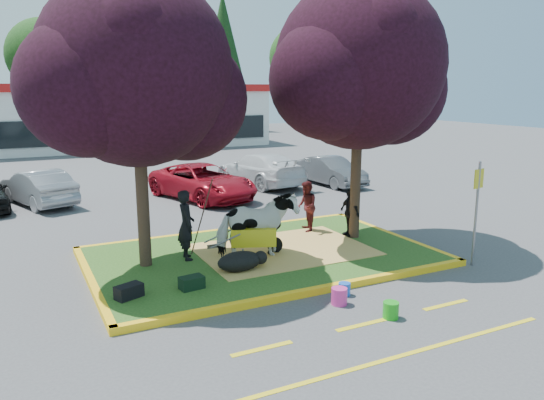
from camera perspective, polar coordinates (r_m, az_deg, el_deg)
name	(u,v)px	position (r m, az deg, el deg)	size (l,w,h in m)	color
ground	(262,259)	(13.29, -1.08, -6.34)	(90.00, 90.00, 0.00)	#424244
median_island	(262,256)	(13.27, -1.08, -6.03)	(8.00, 5.00, 0.15)	#234917
curb_near	(316,291)	(11.13, 4.73, -9.70)	(8.30, 0.16, 0.15)	yellow
curb_far	(224,231)	(15.54, -5.18, -3.37)	(8.30, 0.16, 0.15)	yellow
curb_left	(91,282)	(12.19, -18.86, -8.37)	(0.16, 5.30, 0.15)	yellow
curb_right	(392,236)	(15.39, 12.80, -3.78)	(0.16, 5.30, 0.15)	yellow
straw_bedding	(283,250)	(13.50, 1.23, -5.36)	(4.20, 3.00, 0.01)	#E9B75F
tree_purple_left	(137,79)	(12.07, -14.27, 12.48)	(5.06, 4.20, 6.51)	black
tree_purple_right	(360,73)	(14.27, 9.48, 13.37)	(5.30, 4.40, 6.82)	black
fire_lane_stripe_a	(262,349)	(9.00, -1.07, -15.70)	(1.10, 0.12, 0.01)	yellow
fire_lane_stripe_b	(362,325)	(9.93, 9.69, -13.09)	(1.10, 0.12, 0.01)	yellow
fire_lane_stripe_c	(446,305)	(11.15, 18.18, -10.66)	(1.10, 0.12, 0.01)	yellow
fire_lane_long	(407,354)	(9.10, 14.31, -15.77)	(6.00, 0.10, 0.01)	yellow
retail_building	(120,115)	(40.12, -16.04, 8.80)	(20.40, 8.40, 4.40)	silver
treeline	(85,45)	(49.58, -19.49, 15.47)	(46.58, 7.80, 14.63)	black
cow	(257,226)	(12.67, -1.63, -2.77)	(0.87, 1.90, 1.61)	white
calf	(240,261)	(11.96, -3.51, -6.60)	(1.03, 0.58, 0.45)	black
handler	(186,225)	(12.75, -9.22, -2.66)	(0.61, 0.40, 1.68)	black
visitor_a	(306,206)	(15.07, 3.71, -0.70)	(0.70, 0.55, 1.45)	#491516
visitor_b	(350,212)	(14.75, 8.34, -1.33)	(0.78, 0.32, 1.33)	black
wheelbarrow	(254,236)	(12.92, -1.98, -3.84)	(1.93, 1.00, 0.73)	black
gear_bag_dark	(129,291)	(10.87, -15.14, -9.46)	(0.53, 0.29, 0.27)	black
gear_bag_green	(192,283)	(11.08, -8.64, -8.78)	(0.48, 0.30, 0.26)	black
sign_post	(477,202)	(13.30, 21.18, -0.22)	(0.35, 0.10, 2.52)	slate
bucket_green	(391,310)	(10.23, 12.66, -11.48)	(0.29, 0.29, 0.31)	#199D18
bucket_pink	(339,296)	(10.65, 7.24, -10.24)	(0.32, 0.32, 0.34)	#D72F8A
bucket_blue	(344,289)	(11.13, 7.79, -9.47)	(0.25, 0.25, 0.26)	blue
car_silver	(38,187)	(20.95, -23.86, 1.26)	(1.37, 3.93, 1.29)	gray
car_red	(203,182)	(20.35, -7.48, 1.96)	(2.21, 4.79, 1.33)	maroon
car_white	(260,169)	(23.09, -1.34, 3.36)	(1.98, 4.87, 1.41)	silver
car_grey	(331,171)	(23.26, 6.34, 3.11)	(1.30, 3.72, 1.22)	#515458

